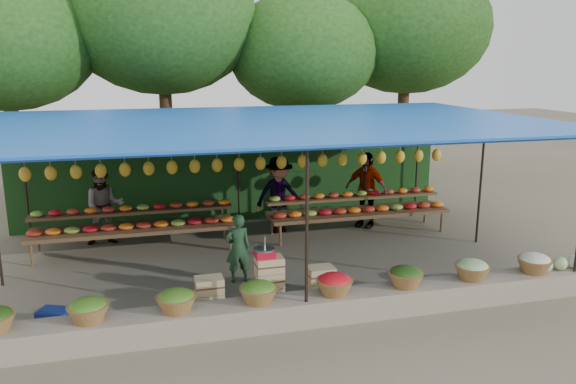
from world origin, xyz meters
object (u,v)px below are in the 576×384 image
object	(u,v)px
weighing_scale	(265,252)
crate_counter	(268,283)
vendor_seated	(238,248)
blue_crate_front	(54,318)

from	to	relation	value
weighing_scale	crate_counter	bearing A→B (deg)	0.00
weighing_scale	vendor_seated	world-z (taller)	vendor_seated
weighing_scale	vendor_seated	size ratio (longest dim) A/B	0.29
vendor_seated	blue_crate_front	world-z (taller)	vendor_seated
crate_counter	vendor_seated	bearing A→B (deg)	109.15
crate_counter	weighing_scale	distance (m)	0.55
blue_crate_front	crate_counter	bearing A→B (deg)	24.49
vendor_seated	weighing_scale	bearing A→B (deg)	103.50
weighing_scale	blue_crate_front	size ratio (longest dim) A/B	0.82
vendor_seated	blue_crate_front	bearing A→B (deg)	15.76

